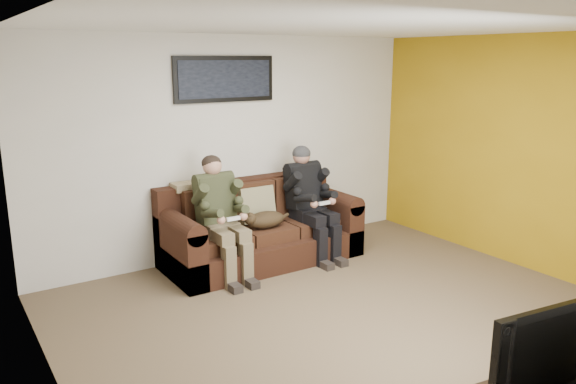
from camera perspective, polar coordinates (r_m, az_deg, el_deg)
floor at (r=5.32m, az=6.60°, el=-12.67°), size 5.00×5.00×0.00m
ceiling at (r=4.79m, az=7.47°, el=16.52°), size 5.00×5.00×0.00m
wall_back at (r=6.74m, az=-5.40°, el=4.57°), size 5.00×0.00×5.00m
wall_left at (r=3.84m, az=-23.01°, el=-3.32°), size 0.00×4.50×4.50m
wall_right at (r=6.75m, az=23.53°, el=3.53°), size 0.00×4.50×4.50m
accent_wall_right at (r=6.75m, az=23.48°, el=3.52°), size 0.00×4.50×4.50m
sofa at (r=6.63m, az=-2.99°, el=-3.96°), size 2.28×0.98×0.93m
throw_pillow at (r=6.58m, az=-3.21°, el=-1.29°), size 0.43×0.21×0.43m
throw_blanket at (r=6.43m, az=-9.67°, el=0.65°), size 0.47×0.23×0.08m
person_left at (r=6.09m, az=-6.91°, el=-1.80°), size 0.51×0.87×1.31m
person_right at (r=6.67m, az=2.16°, el=-0.33°), size 0.51×0.86×1.32m
cat at (r=6.35m, az=-2.42°, el=-2.81°), size 0.66×0.26×0.24m
framed_poster at (r=6.57m, az=-6.44°, el=11.33°), size 1.25×0.05×0.52m
television at (r=3.75m, az=24.59°, el=-13.81°), size 1.04×0.27×0.59m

